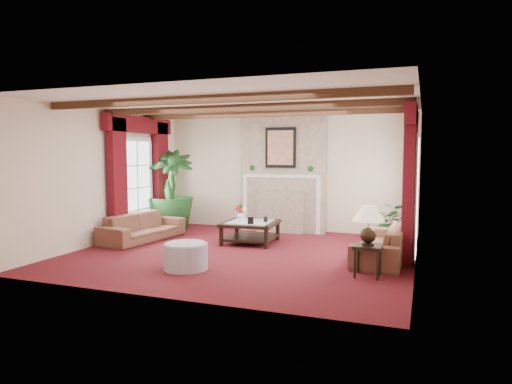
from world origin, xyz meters
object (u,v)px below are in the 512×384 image
at_px(coffee_table, 250,232).
at_px(sofa_right, 381,237).
at_px(ottoman, 186,257).
at_px(side_table, 368,261).
at_px(sofa_left, 143,223).
at_px(potted_palm, 171,207).

bearing_deg(coffee_table, sofa_right, -15.84).
bearing_deg(sofa_right, ottoman, -57.08).
bearing_deg(coffee_table, side_table, -38.21).
distance_m(side_table, ottoman, 2.80).
bearing_deg(sofa_left, side_table, -96.35).
bearing_deg(sofa_left, sofa_right, -82.32).
bearing_deg(sofa_left, coffee_table, -67.89).
distance_m(sofa_right, side_table, 1.20).
bearing_deg(potted_palm, sofa_left, -83.59).
xyz_separation_m(coffee_table, ottoman, (-0.21, -2.31, -0.01)).
distance_m(potted_palm, ottoman, 3.81).
height_order(sofa_left, side_table, sofa_left).
bearing_deg(potted_palm, side_table, -27.76).
distance_m(sofa_right, ottoman, 3.33).
bearing_deg(coffee_table, potted_palm, 157.19).
relative_size(sofa_right, potted_palm, 0.92).
bearing_deg(potted_palm, ottoman, -55.60).
bearing_deg(potted_palm, sofa_right, -15.61).
bearing_deg(side_table, sofa_left, 165.85).
height_order(sofa_left, ottoman, sofa_left).
xyz_separation_m(sofa_right, side_table, (-0.08, -1.18, -0.15)).
relative_size(sofa_left, sofa_right, 0.99).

